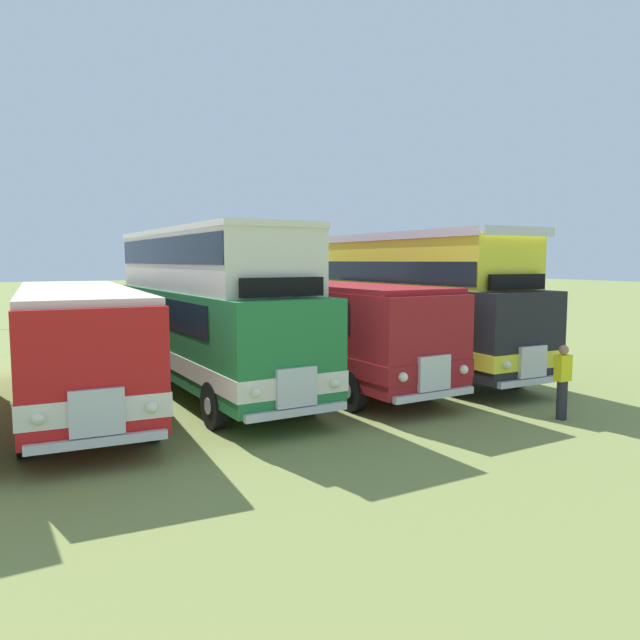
{
  "coord_description": "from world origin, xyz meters",
  "views": [
    {
      "loc": [
        1.87,
        -15.81,
        3.64
      ],
      "look_at": [
        10.35,
        0.22,
        1.84
      ],
      "focal_mm": 33.61,
      "sensor_mm": 36.0,
      "label": 1
    }
  ],
  "objects_px": {
    "bus_sixth_in_row": "(77,338)",
    "bus_eighth_in_row": "(323,325)",
    "bus_ninth_in_row": "(411,300)",
    "bus_seventh_in_row": "(209,304)",
    "marshal_person": "(563,381)"
  },
  "relations": [
    {
      "from": "bus_sixth_in_row",
      "to": "bus_eighth_in_row",
      "type": "relative_size",
      "value": 1.05
    },
    {
      "from": "bus_eighth_in_row",
      "to": "bus_sixth_in_row",
      "type": "bearing_deg",
      "value": 179.2
    },
    {
      "from": "bus_sixth_in_row",
      "to": "bus_ninth_in_row",
      "type": "xyz_separation_m",
      "value": [
        10.21,
        0.12,
        0.6
      ]
    },
    {
      "from": "bus_sixth_in_row",
      "to": "bus_seventh_in_row",
      "type": "xyz_separation_m",
      "value": [
        3.4,
        0.1,
        0.71
      ]
    },
    {
      "from": "bus_sixth_in_row",
      "to": "marshal_person",
      "type": "xyz_separation_m",
      "value": [
        9.7,
        -6.36,
        -0.87
      ]
    },
    {
      "from": "bus_ninth_in_row",
      "to": "marshal_person",
      "type": "height_order",
      "value": "bus_ninth_in_row"
    },
    {
      "from": "bus_sixth_in_row",
      "to": "bus_eighth_in_row",
      "type": "xyz_separation_m",
      "value": [
        6.8,
        -0.09,
        -0.0
      ]
    },
    {
      "from": "bus_eighth_in_row",
      "to": "bus_ninth_in_row",
      "type": "height_order",
      "value": "bus_ninth_in_row"
    },
    {
      "from": "bus_seventh_in_row",
      "to": "bus_eighth_in_row",
      "type": "relative_size",
      "value": 1.01
    },
    {
      "from": "bus_seventh_in_row",
      "to": "marshal_person",
      "type": "relative_size",
      "value": 5.83
    },
    {
      "from": "bus_sixth_in_row",
      "to": "marshal_person",
      "type": "distance_m",
      "value": 11.63
    },
    {
      "from": "bus_seventh_in_row",
      "to": "bus_ninth_in_row",
      "type": "relative_size",
      "value": 1.0
    },
    {
      "from": "bus_ninth_in_row",
      "to": "bus_sixth_in_row",
      "type": "bearing_deg",
      "value": -179.31
    },
    {
      "from": "bus_seventh_in_row",
      "to": "bus_eighth_in_row",
      "type": "distance_m",
      "value": 3.49
    },
    {
      "from": "bus_sixth_in_row",
      "to": "bus_seventh_in_row",
      "type": "relative_size",
      "value": 1.05
    }
  ]
}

